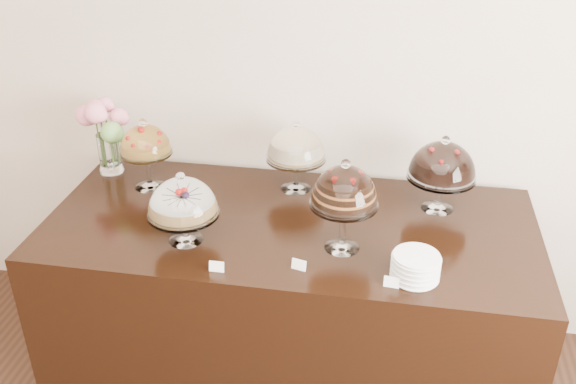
% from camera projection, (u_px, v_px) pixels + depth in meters
% --- Properties ---
extents(wall_back, '(5.00, 0.04, 3.00)m').
position_uv_depth(wall_back, '(328.00, 57.00, 3.06)').
color(wall_back, beige).
rests_on(wall_back, ground).
extents(display_counter, '(2.20, 1.00, 0.90)m').
position_uv_depth(display_counter, '(290.00, 301.00, 3.10)').
color(display_counter, black).
rests_on(display_counter, ground).
extents(cake_stand_sugar_sponge, '(0.30, 0.30, 0.32)m').
position_uv_depth(cake_stand_sugar_sponge, '(183.00, 201.00, 2.66)').
color(cake_stand_sugar_sponge, white).
rests_on(cake_stand_sugar_sponge, display_counter).
extents(cake_stand_choco_layer, '(0.28, 0.28, 0.41)m').
position_uv_depth(cake_stand_choco_layer, '(344.00, 190.00, 2.57)').
color(cake_stand_choco_layer, white).
rests_on(cake_stand_choco_layer, display_counter).
extents(cake_stand_cheesecake, '(0.29, 0.29, 0.36)m').
position_uv_depth(cake_stand_cheesecake, '(296.00, 146.00, 3.05)').
color(cake_stand_cheesecake, white).
rests_on(cake_stand_cheesecake, display_counter).
extents(cake_stand_dark_choco, '(0.31, 0.31, 0.37)m').
position_uv_depth(cake_stand_dark_choco, '(443.00, 164.00, 2.88)').
color(cake_stand_dark_choco, white).
rests_on(cake_stand_dark_choco, display_counter).
extents(cake_stand_fruit_tart, '(0.25, 0.25, 0.36)m').
position_uv_depth(cake_stand_fruit_tart, '(145.00, 143.00, 3.07)').
color(cake_stand_fruit_tart, white).
rests_on(cake_stand_fruit_tart, display_counter).
extents(flower_vase, '(0.27, 0.30, 0.40)m').
position_uv_depth(flower_vase, '(105.00, 127.00, 3.20)').
color(flower_vase, white).
rests_on(flower_vase, display_counter).
extents(plate_stack, '(0.19, 0.19, 0.10)m').
position_uv_depth(plate_stack, '(415.00, 267.00, 2.49)').
color(plate_stack, white).
rests_on(plate_stack, display_counter).
extents(price_card_left, '(0.06, 0.02, 0.04)m').
position_uv_depth(price_card_left, '(217.00, 267.00, 2.54)').
color(price_card_left, white).
rests_on(price_card_left, display_counter).
extents(price_card_right, '(0.06, 0.02, 0.04)m').
position_uv_depth(price_card_right, '(392.00, 282.00, 2.45)').
color(price_card_right, white).
rests_on(price_card_right, display_counter).
extents(price_card_extra, '(0.06, 0.03, 0.04)m').
position_uv_depth(price_card_extra, '(299.00, 265.00, 2.55)').
color(price_card_extra, white).
rests_on(price_card_extra, display_counter).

